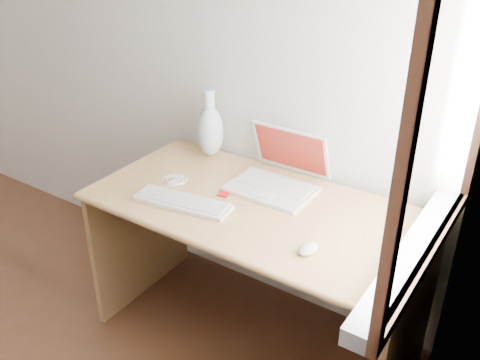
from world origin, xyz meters
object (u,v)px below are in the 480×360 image
Objects in this scene: vase at (210,129)px; desk at (266,238)px; laptop at (277,175)px; external_keyboard at (182,202)px.

desk is at bearing -23.92° from vase.
laptop is at bearing -12.96° from vase.
desk is 4.14× the size of vase.
vase is (-0.18, 0.44, 0.12)m from external_keyboard.
external_keyboard is at bearing -135.31° from desk.
external_keyboard is 0.49m from vase.
laptop is 0.84× the size of external_keyboard.
vase reaches higher than laptop.
laptop is at bearing 95.24° from desk.
vase is at bearing 167.29° from laptop.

